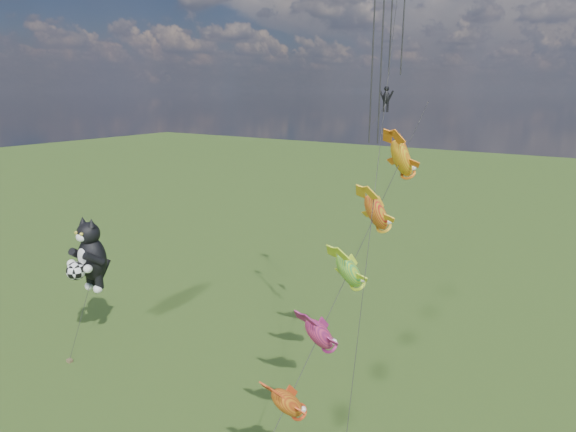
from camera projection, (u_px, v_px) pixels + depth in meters
The scene contains 4 objects.
ground at pixel (41, 423), 28.24m from camera, with size 300.00×300.00×0.00m, color #1E3A0E.
cat_kite_rig at pixel (89, 255), 35.23m from camera, with size 2.59×4.21×10.07m.
fish_windsock_rig at pixel (349, 272), 23.55m from camera, with size 3.10×15.74×18.36m.
parafoil_rig at pixel (388, 63), 27.63m from camera, with size 5.55×16.92×27.92m.
Camera 1 is at (25.47, -12.32, 18.89)m, focal length 30.00 mm.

